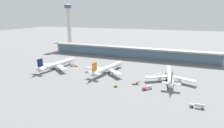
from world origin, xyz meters
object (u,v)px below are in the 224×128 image
at_px(airliner_centre_stand, 107,68).
at_px(control_tower, 69,23).
at_px(service_truck_near_nose_grey, 198,105).
at_px(service_truck_mid_apron_white, 158,75).
at_px(airliner_right_stand, 170,76).
at_px(service_truck_on_taxiway_red, 148,87).
at_px(service_truck_at_far_stand_olive, 135,83).
at_px(service_truck_by_tail_yellow, 116,86).
at_px(airliner_left_stand, 57,64).
at_px(safety_cone_alpha, 41,72).
at_px(service_truck_under_wing_yellow, 74,65).

height_order(airliner_centre_stand, control_tower, control_tower).
height_order(service_truck_near_nose_grey, service_truck_mid_apron_white, service_truck_mid_apron_white).
height_order(airliner_right_stand, service_truck_near_nose_grey, airliner_right_stand).
height_order(service_truck_on_taxiway_red, service_truck_at_far_stand_olive, service_truck_on_taxiway_red).
xyz_separation_m(service_truck_by_tail_yellow, control_tower, (-142.20, 145.20, 43.84)).
bearing_deg(airliner_right_stand, service_truck_on_taxiway_red, -119.58).
bearing_deg(airliner_centre_stand, airliner_left_stand, -173.61).
distance_m(airliner_left_stand, airliner_right_stand, 120.53).
bearing_deg(service_truck_near_nose_grey, safety_cone_alpha, 171.62).
xyz_separation_m(service_truck_by_tail_yellow, service_truck_on_taxiway_red, (25.73, 4.78, 0.83)).
distance_m(service_truck_under_wing_yellow, service_truck_by_tail_yellow, 77.80).
distance_m(service_truck_on_taxiway_red, safety_cone_alpha, 112.22).
relative_size(airliner_left_stand, control_tower, 0.70).
bearing_deg(service_truck_on_taxiway_red, airliner_left_stand, 168.86).
bearing_deg(control_tower, service_truck_on_taxiway_red, -39.90).
height_order(service_truck_under_wing_yellow, service_truck_by_tail_yellow, service_truck_under_wing_yellow).
relative_size(service_truck_under_wing_yellow, service_truck_on_taxiway_red, 1.13).
height_order(airliner_centre_stand, service_truck_near_nose_grey, airliner_centre_stand).
distance_m(service_truck_mid_apron_white, service_truck_at_far_stand_olive, 31.09).
bearing_deg(service_truck_near_nose_grey, service_truck_at_far_stand_olive, 152.20).
xyz_separation_m(service_truck_mid_apron_white, control_tower, (-172.01, 106.94, 43.02)).
xyz_separation_m(airliner_centre_stand, airliner_right_stand, (61.52, -0.76, 0.00)).
bearing_deg(service_truck_mid_apron_white, service_truck_by_tail_yellow, -127.93).
distance_m(service_truck_by_tail_yellow, safety_cone_alpha, 86.84).
xyz_separation_m(airliner_right_stand, control_tower, (-183.02, 113.84, 39.85)).
distance_m(service_truck_mid_apron_white, control_tower, 207.06).
bearing_deg(service_truck_near_nose_grey, service_truck_by_tail_yellow, 167.71).
distance_m(service_truck_near_nose_grey, safety_cone_alpha, 149.07).
xyz_separation_m(service_truck_near_nose_grey, control_tower, (-203.24, 158.50, 43.01)).
xyz_separation_m(service_truck_mid_apron_white, safety_cone_alpha, (-116.24, -29.83, -1.37)).
relative_size(service_truck_near_nose_grey, service_truck_by_tail_yellow, 2.83).
distance_m(airliner_left_stand, airliner_centre_stand, 59.24).
bearing_deg(service_truck_on_taxiway_red, service_truck_mid_apron_white, 83.04).
height_order(airliner_right_stand, control_tower, control_tower).
relative_size(control_tower, safety_cone_alpha, 117.68).
bearing_deg(service_truck_under_wing_yellow, service_truck_on_taxiway_red, -20.79).
bearing_deg(service_truck_mid_apron_white, airliner_right_stand, -32.10).
distance_m(airliner_left_stand, control_tower, 140.83).
relative_size(service_truck_mid_apron_white, control_tower, 0.09).
xyz_separation_m(service_truck_near_nose_grey, safety_cone_alpha, (-147.47, 21.73, -1.39)).
xyz_separation_m(service_truck_under_wing_yellow, service_truck_by_tail_yellow, (66.79, -39.90, -0.83)).
height_order(airliner_left_stand, service_truck_near_nose_grey, airliner_left_stand).
bearing_deg(airliner_left_stand, service_truck_by_tail_yellow, -17.78).
relative_size(airliner_right_stand, service_truck_mid_apron_white, 8.12).
relative_size(airliner_left_stand, airliner_right_stand, 1.00).
xyz_separation_m(airliner_right_stand, service_truck_by_tail_yellow, (-40.82, -31.36, -3.99)).
bearing_deg(service_truck_by_tail_yellow, service_truck_at_far_stand_olive, 39.38).
height_order(airliner_right_stand, service_truck_by_tail_yellow, airliner_right_stand).
bearing_deg(service_truck_at_far_stand_olive, service_truck_by_tail_yellow, -140.62).
bearing_deg(safety_cone_alpha, airliner_right_stand, 10.21).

